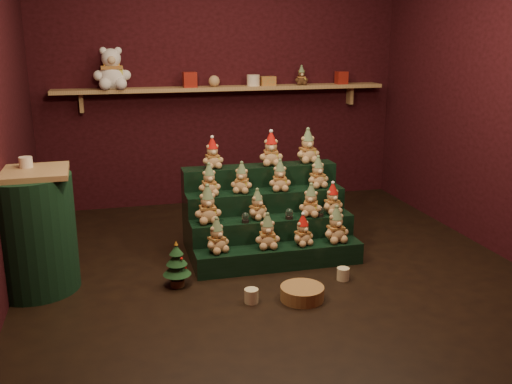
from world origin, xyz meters
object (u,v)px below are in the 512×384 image
object	(u,v)px
wicker_basket	(302,293)
white_bear	(111,63)
snow_globe_c	(320,211)
riser_tier_front	(280,257)
snow_globe_a	(245,217)
mini_christmas_tree	(177,264)
mug_right	(343,274)
snow_globe_b	(289,214)
side_table	(31,232)
brown_bear	(301,76)
mug_left	(251,296)

from	to	relation	value
wicker_basket	white_bear	world-z (taller)	white_bear
snow_globe_c	riser_tier_front	bearing A→B (deg)	-158.51
snow_globe_a	snow_globe_c	world-z (taller)	snow_globe_c
mini_christmas_tree	mug_right	distance (m)	1.30
snow_globe_b	side_table	xyz separation A→B (m)	(-2.03, -0.09, 0.05)
brown_bear	white_bear	bearing A→B (deg)	-174.22
mug_left	snow_globe_c	bearing A→B (deg)	42.74
riser_tier_front	side_table	bearing A→B (deg)	177.96
snow_globe_a	side_table	xyz separation A→B (m)	(-1.65, -0.09, 0.05)
snow_globe_b	side_table	world-z (taller)	side_table
riser_tier_front	side_table	size ratio (longest dim) A/B	1.52
mug_left	wicker_basket	size ratio (longest dim) A/B	0.32
snow_globe_a	white_bear	bearing A→B (deg)	119.27
mug_left	mini_christmas_tree	bearing A→B (deg)	139.48
wicker_basket	snow_globe_a	bearing A→B (deg)	107.30
white_bear	brown_bear	world-z (taller)	white_bear
snow_globe_c	brown_bear	size ratio (longest dim) A/B	0.44
wicker_basket	brown_bear	world-z (taller)	brown_bear
snow_globe_b	riser_tier_front	bearing A→B (deg)	-128.96
snow_globe_c	mug_right	world-z (taller)	snow_globe_c
snow_globe_b	white_bear	world-z (taller)	white_bear
riser_tier_front	snow_globe_b	world-z (taller)	snow_globe_b
snow_globe_a	brown_bear	world-z (taller)	brown_bear
snow_globe_a	mug_right	size ratio (longest dim) A/B	0.88
riser_tier_front	white_bear	xyz separation A→B (m)	(-1.23, 1.91, 1.49)
wicker_basket	brown_bear	bearing A→B (deg)	72.00
mini_christmas_tree	mug_right	bearing A→B (deg)	-9.27
snow_globe_c	mini_christmas_tree	xyz separation A→B (m)	(-1.27, -0.31, -0.23)
snow_globe_a	brown_bear	size ratio (longest dim) A/B	0.42
wicker_basket	brown_bear	distance (m)	2.98
snow_globe_a	brown_bear	bearing A→B (deg)	58.81
side_table	mug_right	bearing A→B (deg)	-12.62
side_table	mug_left	distance (m)	1.69
side_table	mug_left	world-z (taller)	side_table
snow_globe_b	wicker_basket	distance (m)	0.86
riser_tier_front	mini_christmas_tree	distance (m)	0.88
snow_globe_b	snow_globe_c	distance (m)	0.28
mug_left	wicker_basket	bearing A→B (deg)	-6.85
snow_globe_c	brown_bear	distance (m)	2.06
mini_christmas_tree	mug_left	xyz separation A→B (m)	(0.48, -0.41, -0.13)
snow_globe_a	mug_left	xyz separation A→B (m)	(-0.13, -0.73, -0.35)
snow_globe_a	side_table	distance (m)	1.65
snow_globe_b	mug_right	world-z (taller)	snow_globe_b
riser_tier_front	mug_right	world-z (taller)	riser_tier_front
white_bear	brown_bear	xyz separation A→B (m)	(2.04, 0.00, -0.16)
wicker_basket	mug_left	bearing A→B (deg)	173.15
mini_christmas_tree	brown_bear	size ratio (longest dim) A/B	1.78
snow_globe_a	side_table	world-z (taller)	side_table
mug_right	wicker_basket	bearing A→B (deg)	-149.60
mug_right	brown_bear	xyz separation A→B (m)	(0.40, 2.27, 1.37)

